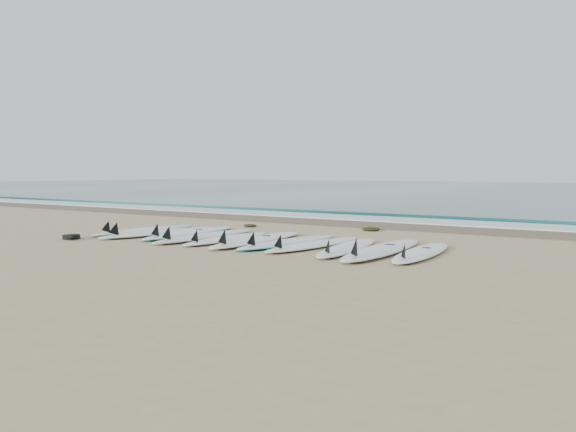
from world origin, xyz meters
The scene contains 19 objects.
ground centered at (0.00, 0.00, 0.00)m, with size 120.00×120.00×0.00m, color tan.
ocean centered at (0.00, 32.50, 0.01)m, with size 120.00×55.00×0.03m, color #1C585B.
wet_sand_band centered at (0.00, 4.10, 0.01)m, with size 120.00×1.80×0.01m, color brown.
foam_band centered at (0.00, 5.50, 0.02)m, with size 120.00×1.40×0.04m, color silver.
wave_crest centered at (0.00, 7.00, 0.05)m, with size 120.00×1.00×0.10m, color #1C585B.
surfboard_0 centered at (-3.01, 0.07, 0.05)m, with size 0.86×2.65×0.33m.
surfboard_1 centered at (-2.39, -0.18, 0.06)m, with size 1.02×2.79×0.35m.
surfboard_2 centered at (-1.82, 0.14, 0.05)m, with size 0.83×2.75×0.34m.
surfboard_3 centered at (-1.17, -0.15, 0.06)m, with size 0.58×2.75×0.35m.
surfboard_4 centered at (-0.60, -0.20, 0.05)m, with size 0.52×2.41×0.31m.
surfboard_5 centered at (0.00, -0.09, 0.06)m, with size 0.72×2.84×0.36m.
surfboard_6 centered at (0.62, 0.01, 0.05)m, with size 0.91×2.63×0.33m.
surfboard_7 centered at (1.15, -0.07, 0.06)m, with size 0.81×2.54×0.32m.
surfboard_8 centered at (1.82, -0.10, 0.06)m, with size 0.89×2.56×0.32m.
surfboard_9 centered at (2.40, -0.07, 0.06)m, with size 0.71×2.93×0.37m.
surfboard_10 centered at (3.00, 0.03, 0.06)m, with size 0.69×2.51×0.32m.
seaweed_near centered at (-1.81, 2.15, 0.03)m, with size 0.34×0.26×0.07m, color black.
seaweed_far centered at (0.88, 2.88, 0.04)m, with size 0.41×0.32×0.08m, color black.
leash_coil centered at (-3.21, -1.55, 0.05)m, with size 0.46×0.36×0.11m.
Camera 1 is at (5.90, -8.10, 1.27)m, focal length 35.00 mm.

